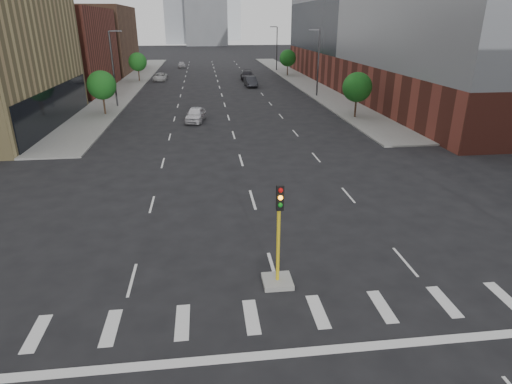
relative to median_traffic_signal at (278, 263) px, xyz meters
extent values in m
cube|color=gray|center=(-15.00, 65.03, -0.90)|extent=(5.00, 92.00, 0.15)
cube|color=gray|center=(15.00, 65.03, -0.90)|extent=(5.00, 92.00, 0.15)
cube|color=brown|center=(-27.50, 57.03, 5.03)|extent=(20.00, 22.00, 12.00)
cube|color=brown|center=(-27.50, 83.03, 5.53)|extent=(20.00, 24.00, 13.00)
cube|color=brown|center=(29.50, 51.03, 1.53)|extent=(24.00, 70.00, 5.00)
cube|color=#999993|center=(0.00, 0.03, -0.87)|extent=(1.20, 1.20, 0.20)
cylinder|color=gold|center=(0.00, 0.03, 0.83)|extent=(0.14, 0.14, 3.20)
cube|color=black|center=(0.00, -0.15, 2.93)|extent=(0.28, 0.18, 1.00)
sphere|color=red|center=(0.00, -0.25, 3.28)|extent=(0.18, 0.18, 0.18)
sphere|color=orange|center=(0.00, -0.25, 2.98)|extent=(0.18, 0.18, 0.18)
sphere|color=#0C7F19|center=(0.00, -0.25, 2.68)|extent=(0.18, 0.18, 0.18)
cylinder|color=#2D2D30|center=(13.50, 46.03, 3.53)|extent=(0.20, 0.20, 9.00)
cube|color=#2D2D30|center=(12.70, 46.03, 8.03)|extent=(1.40, 0.22, 0.15)
cylinder|color=#2D2D30|center=(13.50, 81.03, 3.53)|extent=(0.20, 0.20, 9.00)
cube|color=#2D2D30|center=(12.70, 81.03, 8.03)|extent=(1.40, 0.22, 0.15)
cylinder|color=#2D2D30|center=(-13.50, 41.03, 3.53)|extent=(0.20, 0.20, 9.00)
cube|color=#2D2D30|center=(-12.70, 41.03, 8.03)|extent=(1.40, 0.22, 0.15)
cylinder|color=#382619|center=(-14.00, 36.03, 0.05)|extent=(0.20, 0.20, 1.75)
sphere|color=#16541A|center=(-14.00, 36.03, 2.43)|extent=(3.20, 3.20, 3.20)
cylinder|color=#382619|center=(-14.00, 66.03, 0.05)|extent=(0.20, 0.20, 1.75)
sphere|color=#16541A|center=(-14.00, 66.03, 2.43)|extent=(3.20, 3.20, 3.20)
cylinder|color=#382619|center=(14.00, 31.03, 0.05)|extent=(0.20, 0.20, 1.75)
sphere|color=#16541A|center=(14.00, 31.03, 2.43)|extent=(3.20, 3.20, 3.20)
cylinder|color=#382619|center=(14.00, 71.03, 0.05)|extent=(0.20, 0.20, 1.75)
sphere|color=#16541A|center=(14.00, 71.03, 2.43)|extent=(3.20, 3.20, 3.20)
imported|color=silver|center=(-3.62, 31.40, -0.21)|extent=(2.51, 4.72, 1.53)
imported|color=black|center=(5.16, 57.04, -0.16)|extent=(1.96, 5.02, 1.63)
imported|color=#B1B1B1|center=(-10.35, 66.62, -0.29)|extent=(2.43, 4.99, 1.37)
imported|color=black|center=(5.48, 65.66, -0.15)|extent=(2.53, 5.77, 1.65)
imported|color=#A1A0A5|center=(-7.37, 89.87, -0.28)|extent=(1.83, 4.14, 1.38)
camera|label=1|loc=(-2.68, -14.73, 9.09)|focal=30.00mm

